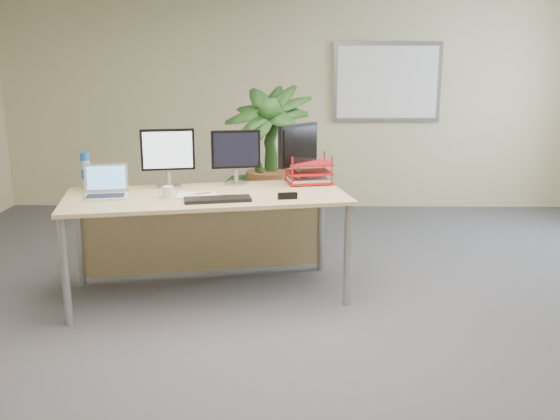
{
  "coord_description": "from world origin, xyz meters",
  "views": [
    {
      "loc": [
        0.02,
        -3.71,
        1.87
      ],
      "look_at": [
        -0.04,
        0.35,
        0.86
      ],
      "focal_mm": 40.0,
      "sensor_mm": 36.0,
      "label": 1
    }
  ],
  "objects_px": {
    "desk": "(206,213)",
    "monitor_right": "(236,154)",
    "laptop": "(106,188)",
    "floor_plant": "(267,178)",
    "monitor_left": "(168,154)"
  },
  "relations": [
    {
      "from": "monitor_right",
      "to": "laptop",
      "type": "distance_m",
      "value": 1.08
    },
    {
      "from": "monitor_right",
      "to": "laptop",
      "type": "relative_size",
      "value": 1.19
    },
    {
      "from": "laptop",
      "to": "floor_plant",
      "type": "bearing_deg",
      "value": 43.29
    },
    {
      "from": "floor_plant",
      "to": "monitor_left",
      "type": "height_order",
      "value": "floor_plant"
    },
    {
      "from": "floor_plant",
      "to": "laptop",
      "type": "bearing_deg",
      "value": -136.71
    },
    {
      "from": "desk",
      "to": "laptop",
      "type": "height_order",
      "value": "laptop"
    },
    {
      "from": "desk",
      "to": "floor_plant",
      "type": "xyz_separation_m",
      "value": [
        0.46,
        0.93,
        0.1
      ]
    },
    {
      "from": "monitor_right",
      "to": "desk",
      "type": "bearing_deg",
      "value": -129.69
    },
    {
      "from": "monitor_left",
      "to": "laptop",
      "type": "relative_size",
      "value": 1.26
    },
    {
      "from": "desk",
      "to": "laptop",
      "type": "distance_m",
      "value": 0.79
    },
    {
      "from": "desk",
      "to": "monitor_right",
      "type": "relative_size",
      "value": 5.09
    },
    {
      "from": "monitor_left",
      "to": "monitor_right",
      "type": "xyz_separation_m",
      "value": [
        0.53,
        0.14,
        -0.01
      ]
    },
    {
      "from": "desk",
      "to": "laptop",
      "type": "relative_size",
      "value": 6.06
    },
    {
      "from": "floor_plant",
      "to": "laptop",
      "type": "distance_m",
      "value": 1.64
    },
    {
      "from": "monitor_left",
      "to": "desk",
      "type": "bearing_deg",
      "value": -23.28
    }
  ]
}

